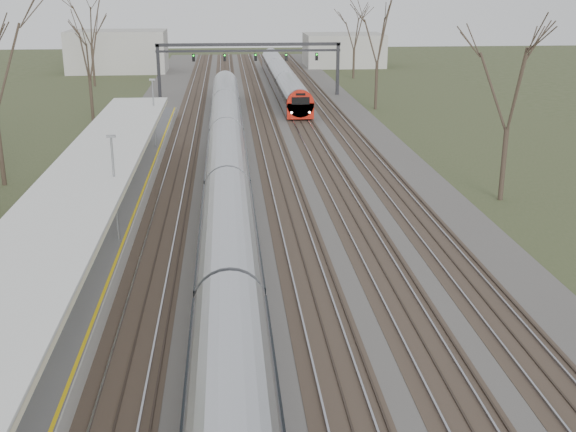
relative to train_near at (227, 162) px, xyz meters
name	(u,v)px	position (x,y,z in m)	size (l,w,h in m)	color
track_bed	(263,155)	(2.76, 7.83, -1.42)	(24.00, 160.00, 0.22)	#474442
platform	(102,227)	(-6.55, -9.67, -0.98)	(3.50, 69.00, 1.00)	#9E9B93
canopy	(80,187)	(-6.55, -14.18, 2.45)	(4.10, 50.00, 3.11)	slate
signal_gantry	(249,53)	(2.79, 37.82, 3.43)	(21.00, 0.59, 6.08)	black
tree_east_far	(511,80)	(16.50, -5.17, 5.81)	(5.00, 5.00, 10.30)	#2D231C
train_near	(227,162)	(0.00, 0.00, 0.00)	(2.62, 75.21, 3.05)	#AFB2BA
train_far	(282,77)	(7.00, 43.72, 0.00)	(2.62, 45.21, 3.05)	#AFB2BA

